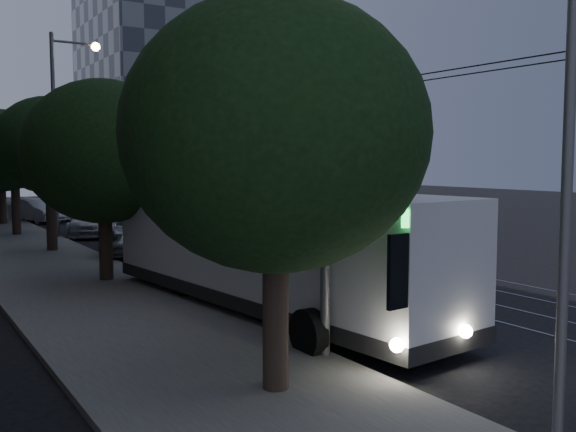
# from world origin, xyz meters

# --- Properties ---
(ground) EXTENTS (120.00, 120.00, 0.00)m
(ground) POSITION_xyz_m (0.00, 0.00, 0.00)
(ground) COLOR black
(ground) RESTS_ON ground
(sidewalk) EXTENTS (5.00, 90.00, 0.15)m
(sidewalk) POSITION_xyz_m (-7.50, 20.00, 0.07)
(sidewalk) COLOR slate
(sidewalk) RESTS_ON ground
(tram_rails) EXTENTS (4.52, 90.00, 0.02)m
(tram_rails) POSITION_xyz_m (2.50, 20.00, 0.01)
(tram_rails) COLOR #97979F
(tram_rails) RESTS_ON ground
(overhead_wires) EXTENTS (2.23, 90.00, 6.00)m
(overhead_wires) POSITION_xyz_m (-4.97, 20.00, 3.47)
(overhead_wires) COLOR black
(overhead_wires) RESTS_ON ground
(building_distant_right) EXTENTS (22.00, 18.00, 24.00)m
(building_distant_right) POSITION_xyz_m (18.00, 55.00, 12.00)
(building_distant_right) COLOR #393F49
(building_distant_right) RESTS_ON ground
(trolleybus) EXTENTS (3.86, 12.64, 5.63)m
(trolleybus) POSITION_xyz_m (-4.10, -0.29, 1.73)
(trolleybus) COLOR white
(trolleybus) RESTS_ON ground
(pickup_silver) EXTENTS (5.31, 7.21, 1.82)m
(pickup_silver) POSITION_xyz_m (-3.12, 11.88, 0.91)
(pickup_silver) COLOR #AEB1B6
(pickup_silver) RESTS_ON ground
(car_white_a) EXTENTS (1.68, 3.73, 1.25)m
(car_white_a) POSITION_xyz_m (-2.70, 18.11, 0.62)
(car_white_a) COLOR silver
(car_white_a) RESTS_ON ground
(car_white_b) EXTENTS (3.96, 5.73, 1.54)m
(car_white_b) POSITION_xyz_m (-3.17, 19.50, 0.77)
(car_white_b) COLOR #BABABE
(car_white_b) RESTS_ON ground
(car_white_c) EXTENTS (3.02, 4.83, 1.50)m
(car_white_c) POSITION_xyz_m (-4.29, 28.52, 0.75)
(car_white_c) COLOR #B6B7BB
(car_white_c) RESTS_ON ground
(car_white_d) EXTENTS (2.96, 4.92, 1.57)m
(car_white_d) POSITION_xyz_m (-2.70, 29.65, 0.78)
(car_white_d) COLOR silver
(car_white_d) RESTS_ON ground
(tree_0) EXTENTS (5.06, 5.06, 6.71)m
(tree_0) POSITION_xyz_m (-7.00, -5.82, 4.42)
(tree_0) COLOR black
(tree_0) RESTS_ON ground
(tree_1) EXTENTS (5.11, 5.11, 6.57)m
(tree_1) POSITION_xyz_m (-6.50, 5.67, 4.26)
(tree_1) COLOR black
(tree_1) RESTS_ON ground
(tree_2) EXTENTS (4.57, 4.57, 6.69)m
(tree_2) POSITION_xyz_m (-6.50, 13.62, 4.61)
(tree_2) COLOR black
(tree_2) RESTS_ON ground
(tree_3) EXTENTS (4.41, 4.41, 6.48)m
(tree_3) POSITION_xyz_m (-6.77, 20.71, 4.47)
(tree_3) COLOR black
(tree_3) RESTS_ON ground
(tree_4) EXTENTS (5.52, 5.52, 7.06)m
(tree_4) POSITION_xyz_m (-6.50, 27.10, 4.57)
(tree_4) COLOR black
(tree_4) RESTS_ON ground
(streetlamp_near) EXTENTS (2.31, 0.44, 9.49)m
(streetlamp_near) POSITION_xyz_m (-4.79, -4.73, 5.74)
(streetlamp_near) COLOR slate
(streetlamp_near) RESTS_ON ground
(streetlamp_far) EXTENTS (2.48, 0.44, 10.28)m
(streetlamp_far) POSITION_xyz_m (-4.78, 18.56, 6.18)
(streetlamp_far) COLOR slate
(streetlamp_far) RESTS_ON ground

